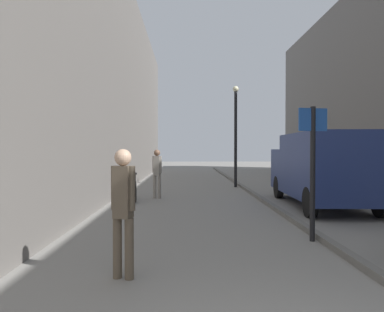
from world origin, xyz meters
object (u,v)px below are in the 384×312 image
object	(u,v)px
street_sign_post	(313,161)
bicycle_leaning	(135,190)
pedestrian_mid_block	(157,170)
lamp_post	(236,129)
pedestrian_main_foreground	(123,204)
delivery_van	(322,167)

from	to	relation	value
street_sign_post	bicycle_leaning	xyz separation A→B (m)	(-4.20, 5.74, -1.16)
pedestrian_mid_block	street_sign_post	size ratio (longest dim) A/B	0.68
street_sign_post	lamp_post	world-z (taller)	lamp_post
street_sign_post	bicycle_leaning	bearing A→B (deg)	-65.88
bicycle_leaning	pedestrian_main_foreground	bearing A→B (deg)	-91.84
pedestrian_main_foreground	street_sign_post	distance (m)	3.91
street_sign_post	delivery_van	bearing A→B (deg)	-124.62
lamp_post	bicycle_leaning	distance (m)	6.53
delivery_van	street_sign_post	world-z (taller)	street_sign_post
delivery_van	bicycle_leaning	xyz separation A→B (m)	(-5.98, 1.45, -0.84)
pedestrian_main_foreground	lamp_post	bearing A→B (deg)	-88.00
lamp_post	bicycle_leaning	xyz separation A→B (m)	(-4.11, -4.50, -2.34)
delivery_van	pedestrian_mid_block	bearing A→B (deg)	161.56
pedestrian_mid_block	street_sign_post	bearing A→B (deg)	-46.41
bicycle_leaning	street_sign_post	bearing A→B (deg)	-62.20
delivery_van	bicycle_leaning	size ratio (longest dim) A/B	3.15
pedestrian_main_foreground	street_sign_post	world-z (taller)	street_sign_post
delivery_van	lamp_post	size ratio (longest dim) A/B	1.16
pedestrian_mid_block	lamp_post	xyz separation A→B (m)	(3.40, 3.96, 1.70)
lamp_post	delivery_van	bearing A→B (deg)	-72.51
street_sign_post	lamp_post	size ratio (longest dim) A/B	0.55
pedestrian_mid_block	bicycle_leaning	bearing A→B (deg)	-128.34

